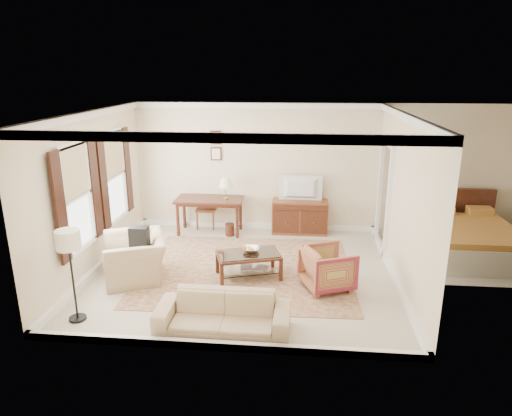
% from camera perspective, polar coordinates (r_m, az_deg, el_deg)
% --- Properties ---
extents(room_shell, '(5.51, 5.01, 2.91)m').
position_cam_1_polar(room_shell, '(7.81, -1.69, 8.71)').
color(room_shell, beige).
rests_on(room_shell, ground).
extents(annex_bedroom, '(3.00, 2.70, 2.90)m').
position_cam_1_polar(annex_bedroom, '(10.04, 25.74, -3.69)').
color(annex_bedroom, beige).
rests_on(annex_bedroom, ground).
extents(window_front, '(0.12, 1.56, 1.80)m').
position_cam_1_polar(window_front, '(8.13, -21.51, 1.22)').
color(window_front, '#CCB284').
rests_on(window_front, room_shell).
extents(window_rear, '(0.12, 1.56, 1.80)m').
position_cam_1_polar(window_rear, '(9.54, -17.30, 3.83)').
color(window_rear, '#CCB284').
rests_on(window_rear, room_shell).
extents(doorway, '(0.10, 1.12, 2.25)m').
position_cam_1_polar(doorway, '(9.67, 15.68, 1.23)').
color(doorway, white).
rests_on(doorway, room_shell).
extents(rug, '(3.92, 3.38, 0.01)m').
position_cam_1_polar(rug, '(8.60, -1.23, -7.67)').
color(rug, maroon).
rests_on(rug, room_shell).
extents(writing_desk, '(1.49, 0.75, 0.81)m').
position_cam_1_polar(writing_desk, '(10.31, -5.85, 0.61)').
color(writing_desk, '#4B2215').
rests_on(writing_desk, room_shell).
extents(desk_chair, '(0.46, 0.46, 1.05)m').
position_cam_1_polar(desk_chair, '(10.72, -6.21, 0.23)').
color(desk_chair, brown).
rests_on(desk_chair, room_shell).
extents(desk_lamp, '(0.32, 0.32, 0.50)m').
position_cam_1_polar(desk_lamp, '(10.15, -3.79, 2.50)').
color(desk_lamp, silver).
rests_on(desk_lamp, writing_desk).
extents(framed_prints, '(0.25, 0.04, 0.68)m').
position_cam_1_polar(framed_prints, '(10.44, -5.04, 7.79)').
color(framed_prints, '#4B2215').
rests_on(framed_prints, room_shell).
extents(sideboard, '(1.24, 0.48, 0.77)m').
position_cam_1_polar(sideboard, '(10.41, 5.48, -1.08)').
color(sideboard, brown).
rests_on(sideboard, room_shell).
extents(tv, '(0.92, 0.53, 0.12)m').
position_cam_1_polar(tv, '(10.16, 5.61, 3.41)').
color(tv, black).
rests_on(tv, sideboard).
extents(coffee_table, '(1.25, 0.95, 0.47)m').
position_cam_1_polar(coffee_table, '(8.17, -0.96, -6.35)').
color(coffee_table, '#4B2215').
rests_on(coffee_table, room_shell).
extents(fruit_bowl, '(0.42, 0.42, 0.10)m').
position_cam_1_polar(fruit_bowl, '(8.18, -0.62, -5.10)').
color(fruit_bowl, silver).
rests_on(fruit_bowl, coffee_table).
extents(book_a, '(0.28, 0.07, 0.38)m').
position_cam_1_polar(book_a, '(8.26, -1.98, -7.44)').
color(book_a, brown).
rests_on(book_a, coffee_table).
extents(book_b, '(0.27, 0.13, 0.38)m').
position_cam_1_polar(book_b, '(8.29, -0.05, -7.35)').
color(book_b, brown).
rests_on(book_b, coffee_table).
extents(striped_armchair, '(0.97, 0.99, 0.80)m').
position_cam_1_polar(striped_armchair, '(7.86, 8.94, -7.22)').
color(striped_armchair, maroon).
rests_on(striped_armchair, room_shell).
extents(club_armchair, '(1.16, 1.39, 1.03)m').
position_cam_1_polar(club_armchair, '(8.38, -14.93, -5.16)').
color(club_armchair, tan).
rests_on(club_armchair, room_shell).
extents(backpack, '(0.27, 0.35, 0.40)m').
position_cam_1_polar(backpack, '(8.30, -14.38, -3.48)').
color(backpack, black).
rests_on(backpack, club_armchair).
extents(sofa, '(1.89, 0.57, 0.74)m').
position_cam_1_polar(sofa, '(6.58, -4.16, -12.40)').
color(sofa, tan).
rests_on(sofa, room_shell).
extents(floor_lamp, '(0.35, 0.35, 1.42)m').
position_cam_1_polar(floor_lamp, '(7.04, -22.38, -4.47)').
color(floor_lamp, black).
rests_on(floor_lamp, room_shell).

